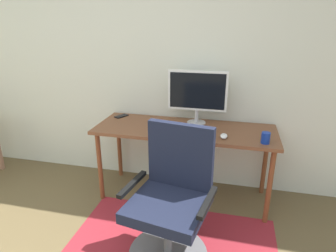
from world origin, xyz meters
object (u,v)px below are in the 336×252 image
Objects in this scene: coffee_cup at (266,138)px; office_chair at (171,208)px; monitor at (197,93)px; computer_mouse at (224,136)px; keyboard at (188,134)px; cell_phone at (121,116)px; desk at (185,135)px.

coffee_cup is 0.09× the size of office_chair.
monitor is 0.56× the size of office_chair.
keyboard is at bearing -177.94° from computer_mouse.
computer_mouse is at bearing -48.53° from monitor.
cell_phone is at bearing 178.09° from monitor.
computer_mouse reaches higher than keyboard.
desk is 0.41m from computer_mouse.
coffee_cup is at bearing 51.12° from office_chair.
monitor reaches higher than coffee_cup.
coffee_cup is at bearing -29.93° from monitor.
monitor is at bearing 150.07° from coffee_cup.
coffee_cup reaches higher than desk.
desk is 0.20m from keyboard.
keyboard is 0.64m from coffee_cup.
keyboard is 0.69m from office_chair.
computer_mouse is 1.12m from cell_phone.
keyboard is (0.06, -0.17, 0.08)m from desk.
office_chair reaches higher than computer_mouse.
keyboard is at bearing -70.36° from desk.
monitor is 5.35× the size of computer_mouse.
monitor is at bearing 25.92° from cell_phone.
desk is 0.82m from office_chair.
desk is at bearing 164.33° from coffee_cup.
monitor is 3.98× the size of cell_phone.
coffee_cup is 0.95m from office_chair.
desk is 0.73m from cell_phone.
cell_phone reaches higher than desk.
computer_mouse is 1.11× the size of coffee_cup.
office_chair is at bearing -91.12° from keyboard.
coffee_cup is 1.45m from cell_phone.
computer_mouse is (0.37, -0.16, 0.09)m from desk.
coffee_cup is (0.64, -0.02, 0.04)m from keyboard.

